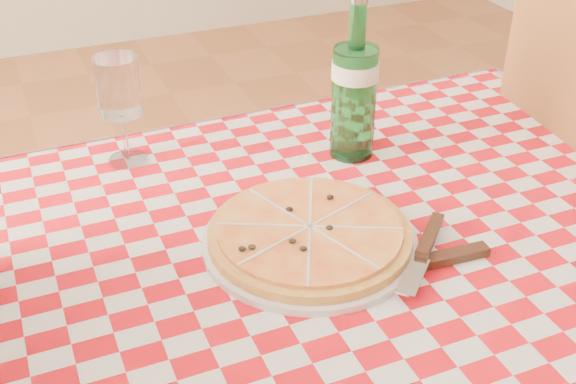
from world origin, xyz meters
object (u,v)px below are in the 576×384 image
(dining_table, at_px, (315,295))
(pizza_plate, at_px, (310,233))
(water_bottle, at_px, (355,78))
(wine_glass, at_px, (122,111))

(dining_table, distance_m, pizza_plate, 0.12)
(water_bottle, bearing_deg, dining_table, -127.33)
(dining_table, height_order, pizza_plate, pizza_plate)
(water_bottle, relative_size, wine_glass, 1.50)
(pizza_plate, distance_m, water_bottle, 0.31)
(wine_glass, bearing_deg, water_bottle, -18.89)
(pizza_plate, bearing_deg, water_bottle, 50.81)
(dining_table, relative_size, water_bottle, 4.17)
(dining_table, distance_m, wine_glass, 0.45)
(pizza_plate, distance_m, wine_glass, 0.41)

